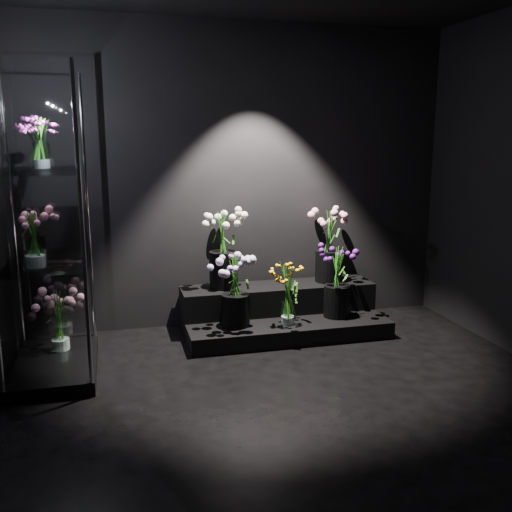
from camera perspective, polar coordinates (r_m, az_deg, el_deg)
name	(u,v)px	position (r m, az deg, el deg)	size (l,w,h in m)	color
floor	(309,414)	(3.89, 5.36, -15.48)	(4.00, 4.00, 0.00)	black
wall_back	(241,177)	(5.39, -1.54, 7.86)	(4.00, 4.00, 0.00)	black
display_riser	(281,312)	(5.35, 2.53, -5.65)	(1.82, 0.81, 0.41)	black
display_case	(44,227)	(4.44, -20.41, 2.71)	(0.62, 1.03, 2.26)	black
bouquet_orange_bells	(288,292)	(5.00, 3.21, -3.66)	(0.32, 0.32, 0.56)	white
bouquet_lilac	(235,285)	(4.93, -2.08, -2.88)	(0.52, 0.52, 0.64)	black
bouquet_purple	(337,279)	(5.24, 8.14, -2.27)	(0.34, 0.34, 0.65)	black
bouquet_cream_roses	(222,244)	(5.20, -3.38, 1.25)	(0.46, 0.46, 0.71)	black
bouquet_pink_roses	(329,242)	(5.48, 7.35, 1.38)	(0.34, 0.34, 0.70)	black
bouquet_case_pink	(34,236)	(4.25, -21.35, 1.83)	(0.31, 0.31, 0.41)	white
bouquet_case_magenta	(40,143)	(4.53, -20.76, 10.53)	(0.29, 0.29, 0.36)	white
bouquet_case_base_pink	(59,319)	(4.81, -19.12, -5.99)	(0.41, 0.41, 0.48)	white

